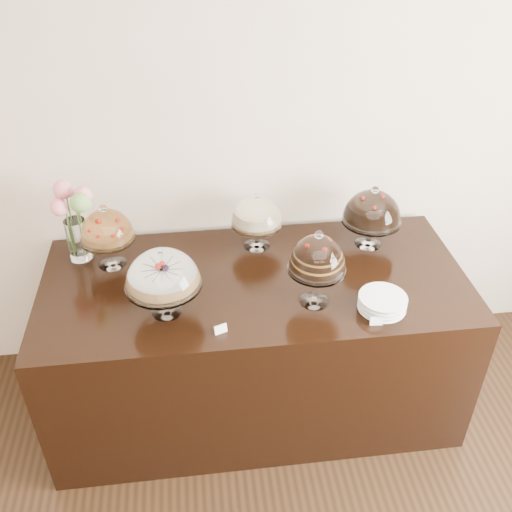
{
  "coord_description": "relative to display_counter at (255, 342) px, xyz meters",
  "views": [
    {
      "loc": [
        -0.44,
        0.13,
        2.7
      ],
      "look_at": [
        -0.16,
        2.4,
        1.08
      ],
      "focal_mm": 40.0,
      "sensor_mm": 36.0,
      "label": 1
    }
  ],
  "objects": [
    {
      "name": "cake_stand_dark_choco",
      "position": [
        0.67,
        0.25,
        0.68
      ],
      "size": [
        0.33,
        0.33,
        0.36
      ],
      "color": "white",
      "rests_on": "display_counter"
    },
    {
      "name": "cake_stand_fruit_tart",
      "position": [
        -0.74,
        0.23,
        0.68
      ],
      "size": [
        0.28,
        0.28,
        0.36
      ],
      "color": "white",
      "rests_on": "display_counter"
    },
    {
      "name": "flower_vase",
      "position": [
        -0.91,
        0.31,
        0.71
      ],
      "size": [
        0.22,
        0.25,
        0.44
      ],
      "color": "white",
      "rests_on": "display_counter"
    },
    {
      "name": "display_counter",
      "position": [
        0.0,
        0.0,
        0.0
      ],
      "size": [
        2.2,
        1.0,
        0.9
      ],
      "primitive_type": "cube",
      "color": "black",
      "rests_on": "ground"
    },
    {
      "name": "cake_stand_cheesecake",
      "position": [
        0.05,
        0.31,
        0.66
      ],
      "size": [
        0.29,
        0.29,
        0.33
      ],
      "color": "white",
      "rests_on": "display_counter"
    },
    {
      "name": "cake_stand_sugar_sponge",
      "position": [
        -0.45,
        -0.2,
        0.68
      ],
      "size": [
        0.36,
        0.36,
        0.37
      ],
      "color": "white",
      "rests_on": "display_counter"
    },
    {
      "name": "price_card_right",
      "position": [
        0.52,
        -0.42,
        0.47
      ],
      "size": [
        0.06,
        0.02,
        0.04
      ],
      "primitive_type": "cube",
      "rotation": [
        -0.21,
        0.0,
        -0.07
      ],
      "color": "white",
      "rests_on": "display_counter"
    },
    {
      "name": "price_card_left",
      "position": [
        -0.2,
        -0.38,
        0.47
      ],
      "size": [
        0.06,
        0.03,
        0.04
      ],
      "primitive_type": "cube",
      "rotation": [
        -0.21,
        0.0,
        0.35
      ],
      "color": "white",
      "rests_on": "display_counter"
    },
    {
      "name": "cake_stand_choco_layer",
      "position": [
        0.27,
        -0.21,
        0.72
      ],
      "size": [
        0.28,
        0.28,
        0.41
      ],
      "color": "white",
      "rests_on": "display_counter"
    },
    {
      "name": "plate_stack",
      "position": [
        0.58,
        -0.31,
        0.49
      ],
      "size": [
        0.22,
        0.22,
        0.07
      ],
      "color": "white",
      "rests_on": "display_counter"
    },
    {
      "name": "wall_back",
      "position": [
        0.16,
        0.55,
        1.05
      ],
      "size": [
        5.0,
        0.04,
        3.0
      ],
      "primitive_type": "cube",
      "color": "beige",
      "rests_on": "ground"
    }
  ]
}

